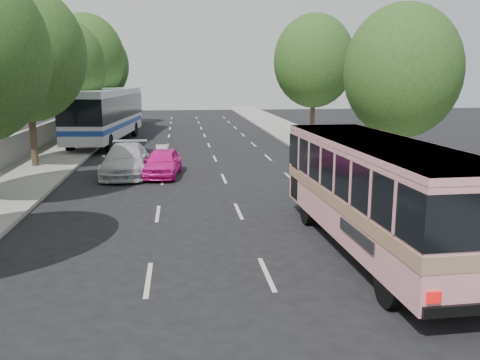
{
  "coord_description": "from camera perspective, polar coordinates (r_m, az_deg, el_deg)",
  "views": [
    {
      "loc": [
        -1.08,
        -13.69,
        4.83
      ],
      "look_at": [
        0.8,
        1.87,
        1.6
      ],
      "focal_mm": 38.0,
      "sensor_mm": 36.0,
      "label": 1
    }
  ],
  "objects": [
    {
      "name": "sidewalk_left",
      "position": [
        34.82,
        -19.14,
        3.15
      ],
      "size": [
        4.0,
        90.0,
        0.15
      ],
      "primitive_type": "cube",
      "color": "#9E998E",
      "rests_on": "ground"
    },
    {
      "name": "tree_left_d",
      "position": [
        36.41,
        -19.13,
        12.28
      ],
      "size": [
        5.52,
        5.52,
        8.6
      ],
      "color": "#38281E",
      "rests_on": "ground"
    },
    {
      "name": "tour_coach_front",
      "position": [
        38.14,
        -14.86,
        7.51
      ],
      "size": [
        4.17,
        13.19,
        3.88
      ],
      "rotation": [
        0.0,
        0.0,
        -0.11
      ],
      "color": "silver",
      "rests_on": "ground"
    },
    {
      "name": "tree_left_e",
      "position": [
        44.28,
        -16.88,
        13.23
      ],
      "size": [
        6.3,
        6.3,
        9.82
      ],
      "color": "#38281E",
      "rests_on": "ground"
    },
    {
      "name": "tree_left_c",
      "position": [
        28.67,
        -22.77,
        13.35
      ],
      "size": [
        6.0,
        6.0,
        9.35
      ],
      "color": "#38281E",
      "rests_on": "ground"
    },
    {
      "name": "low_wall",
      "position": [
        35.15,
        -22.11,
        4.37
      ],
      "size": [
        0.3,
        90.0,
        1.5
      ],
      "primitive_type": "cube",
      "color": "#9E998E",
      "rests_on": "sidewalk_left"
    },
    {
      "name": "white_pickup",
      "position": [
        25.6,
        -12.73,
        2.2
      ],
      "size": [
        2.17,
        5.25,
        1.52
      ],
      "primitive_type": "imported",
      "rotation": [
        0.0,
        0.0,
        -0.01
      ],
      "color": "silver",
      "rests_on": "ground"
    },
    {
      "name": "tour_coach_rear",
      "position": [
        49.38,
        -12.96,
        8.04
      ],
      "size": [
        2.73,
        11.08,
        3.29
      ],
      "rotation": [
        0.0,
        0.0,
        -0.03
      ],
      "color": "silver",
      "rests_on": "ground"
    },
    {
      "name": "pink_bus",
      "position": [
        14.28,
        15.13,
        -0.48
      ],
      "size": [
        2.75,
        9.8,
        3.1
      ],
      "rotation": [
        0.0,
        0.0,
        0.03
      ],
      "color": "pink",
      "rests_on": "ground"
    },
    {
      "name": "pink_taxi",
      "position": [
        25.05,
        -8.7,
        1.97
      ],
      "size": [
        2.06,
        4.15,
        1.36
      ],
      "primitive_type": "imported",
      "rotation": [
        0.0,
        0.0,
        -0.12
      ],
      "color": "#F915A2",
      "rests_on": "ground"
    },
    {
      "name": "sidewalk_right",
      "position": [
        35.35,
        8.93,
        3.74
      ],
      "size": [
        4.0,
        90.0,
        0.12
      ],
      "primitive_type": "cube",
      "color": "#9E998E",
      "rests_on": "ground"
    },
    {
      "name": "tree_right_far",
      "position": [
        39.0,
        8.45,
        13.42
      ],
      "size": [
        6.0,
        6.0,
        9.35
      ],
      "color": "#38281E",
      "rests_on": "ground"
    },
    {
      "name": "tree_right_near",
      "position": [
        23.78,
        18.02,
        11.99
      ],
      "size": [
        5.1,
        5.1,
        7.95
      ],
      "color": "#38281E",
      "rests_on": "ground"
    },
    {
      "name": "tree_left_f",
      "position": [
        52.19,
        -15.57,
        12.51
      ],
      "size": [
        5.88,
        5.88,
        9.16
      ],
      "color": "#38281E",
      "rests_on": "ground"
    },
    {
      "name": "ground",
      "position": [
        14.56,
        -2.26,
        -7.74
      ],
      "size": [
        120.0,
        120.0,
        0.0
      ],
      "primitive_type": "plane",
      "color": "black",
      "rests_on": "ground"
    },
    {
      "name": "taxi_roof_sign",
      "position": [
        24.94,
        -8.76,
        3.71
      ],
      "size": [
        0.57,
        0.24,
        0.18
      ],
      "primitive_type": "cube",
      "rotation": [
        0.0,
        0.0,
        -0.12
      ],
      "color": "silver",
      "rests_on": "pink_taxi"
    }
  ]
}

